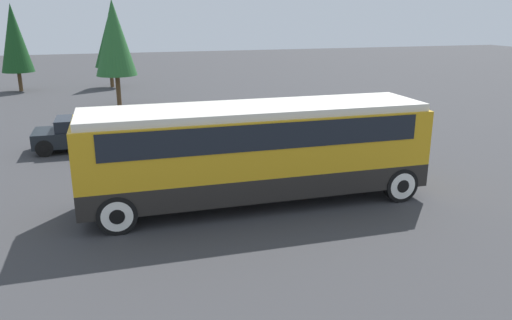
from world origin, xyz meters
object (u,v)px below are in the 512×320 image
object	(u,v)px
parked_car_near	(91,132)
parked_car_far	(215,141)
tour_bus	(259,145)
parked_car_mid	(299,123)

from	to	relation	value
parked_car_near	parked_car_far	world-z (taller)	parked_car_far
tour_bus	parked_car_far	distance (m)	5.31
tour_bus	parked_car_near	bearing A→B (deg)	122.64
parked_car_near	parked_car_mid	distance (m)	9.33
parked_car_mid	parked_car_far	world-z (taller)	parked_car_mid
parked_car_mid	parked_car_near	bearing A→B (deg)	174.57
parked_car_mid	tour_bus	bearing A→B (deg)	-119.32
parked_car_far	parked_car_near	bearing A→B (deg)	148.82
tour_bus	parked_car_far	bearing A→B (deg)	93.50
tour_bus	parked_car_mid	bearing A→B (deg)	60.68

